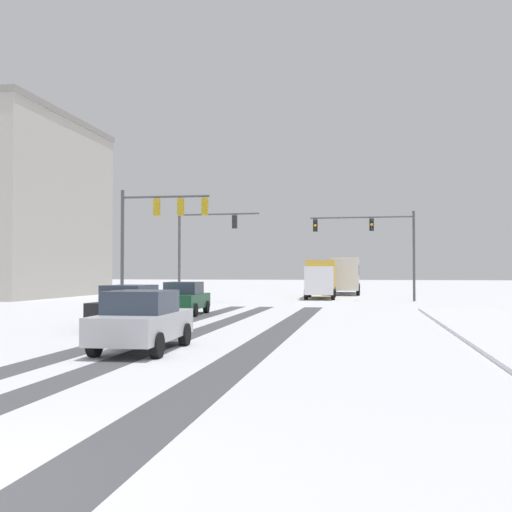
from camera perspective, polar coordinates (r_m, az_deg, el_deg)
The scene contains 11 objects.
wheel_track_left_lane at distance 20.83m, azimuth -10.97°, elevation -7.33°, with size 0.93×32.20×0.01m, color #4C4C51.
wheel_track_right_lane at distance 20.26m, azimuth -6.29°, elevation -7.51°, with size 0.89×32.20×0.01m, color #4C4C51.
wheel_track_center at distance 19.65m, azimuth 1.64°, elevation -7.71°, with size 1.10×32.20×0.01m, color #4C4C51.
traffic_signal_far_left at distance 41.49m, azimuth -5.31°, elevation 1.65°, with size 5.80×0.39×6.50m.
traffic_signal_far_right at distance 44.05m, azimuth 11.46°, elevation 1.88°, with size 7.54×0.42×6.50m.
traffic_signal_near_left at distance 32.02m, azimuth -9.50°, elevation 3.21°, with size 4.85×0.49×6.50m.
car_dark_green_lead at distance 29.57m, azimuth -6.88°, elevation -4.04°, with size 1.97×4.17×1.62m.
car_black_second at distance 23.06m, azimuth -11.93°, elevation -4.73°, with size 1.99×4.18×1.62m.
car_silver_third at distance 16.27m, azimuth -10.85°, elevation -6.09°, with size 1.93×4.15×1.62m.
bus_oncoming at distance 57.22m, azimuth 8.59°, elevation -1.63°, with size 2.69×11.01×3.38m.
box_truck_delivery at distance 47.34m, azimuth 6.22°, elevation -2.10°, with size 2.48×7.46×3.02m.
Camera 1 is at (4.56, -4.68, 2.12)m, focal length 41.69 mm.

